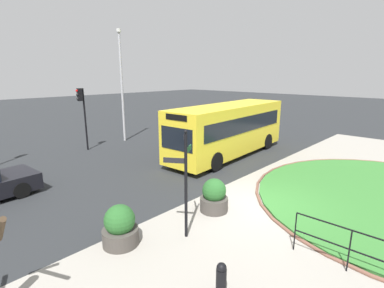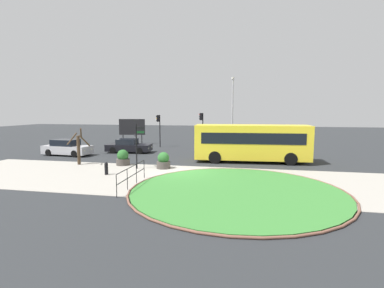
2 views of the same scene
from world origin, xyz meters
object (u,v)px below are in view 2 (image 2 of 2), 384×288
Objects in this scene: car_near_lane at (129,146)px; street_tree_bare at (79,147)px; traffic_light_near at (202,123)px; billboard_left at (132,127)px; bollard_foreground at (106,168)px; lamppost_tall at (232,111)px; traffic_light_far at (159,124)px; planter_near_signpost at (123,158)px; planter_kerbside at (163,161)px; car_far_lane at (67,148)px; signpost_directional at (137,143)px; bus_yellow at (251,142)px.

car_near_lane is 7.03m from street_tree_bare.
billboard_left is (-9.17, 2.26, -0.77)m from traffic_light_near.
lamppost_tall reaches higher than bollard_foreground.
billboard_left is (-5.11, 16.44, 1.67)m from bollard_foreground.
street_tree_bare reaches higher than bollard_foreground.
billboard_left is 1.12× the size of street_tree_bare.
traffic_light_far is 11.43m from planter_near_signpost.
traffic_light_far is at bearing 109.27° from planter_kerbside.
billboard_left reaches higher than car_near_lane.
car_far_lane is 1.61× the size of street_tree_bare.
signpost_directional is 0.89× the size of traffic_light_far.
bus_yellow is 2.50× the size of traffic_light_far.
planter_kerbside is 0.42× the size of street_tree_bare.
planter_near_signpost is (-4.43, -10.83, -2.34)m from traffic_light_near.
street_tree_bare is at bearing -103.41° from car_near_lane.
bollard_foreground is 3.36m from planter_near_signpost.
signpost_directional is 9.29m from bus_yellow.
billboard_left is at bearing 79.26° from car_far_lane.
signpost_directional is at bearing 80.36° from traffic_light_near.
planter_near_signpost is at bearing -77.70° from billboard_left.
billboard_left is at bearing 109.92° from planter_near_signpost.
billboard_left is at bearing 114.23° from signpost_directional.
billboard_left is (-12.51, 1.74, -2.09)m from lamppost_tall.
billboard_left is at bearing 107.28° from bollard_foreground.
bus_yellow is at bearing 129.45° from traffic_light_near.
traffic_light_far is at bearing -179.01° from lamppost_tall.
bus_yellow is 10.41m from planter_near_signpost.
car_far_lane reaches higher than planter_kerbside.
bus_yellow is at bearing 32.43° from planter_kerbside.
bus_yellow reaches higher than planter_kerbside.
planter_near_signpost reaches higher than bollard_foreground.
car_near_lane is (-12.11, 3.05, -1.01)m from bus_yellow.
planter_kerbside is at bearing -16.83° from car_far_lane.
bus_yellow is 2.35× the size of traffic_light_near.
traffic_light_far reaches higher than billboard_left.
signpost_directional reaches higher than car_near_lane.
bus_yellow is 7.56m from planter_kerbside.
planter_near_signpost is at bearing 15.59° from bus_yellow.
traffic_light_far is (-2.27, 12.23, 0.80)m from signpost_directional.
car_near_lane is (-2.70, 9.77, 0.19)m from bollard_foreground.
traffic_light_near is (4.06, 14.17, 2.45)m from bollard_foreground.
street_tree_bare is (-11.21, -11.82, -2.82)m from lamppost_tall.
car_far_lane is 9.96m from billboard_left.
bus_yellow is (9.42, 6.72, 1.20)m from bollard_foreground.
traffic_light_near is at bearing -21.48° from billboard_left.
bollard_foreground is at bearing -78.78° from car_near_lane.
bollard_foreground is at bearing -80.35° from billboard_left.
billboard_left is (-6.35, 14.12, 0.19)m from signpost_directional.
car_near_lane is 1.56× the size of street_tree_bare.
signpost_directional is 10.13m from car_far_lane.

